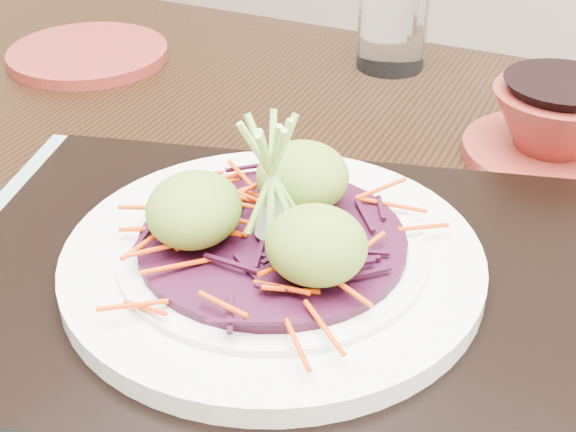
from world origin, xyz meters
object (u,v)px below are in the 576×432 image
at_px(terracotta_bowl_set, 554,129).
at_px(water_glass, 393,19).
at_px(terracotta_side_plate, 88,54).
at_px(serving_tray, 273,281).
at_px(white_plate, 273,258).
at_px(dining_table, 305,358).

bearing_deg(terracotta_bowl_set, water_glass, 146.62).
relative_size(water_glass, terracotta_bowl_set, 0.52).
bearing_deg(terracotta_side_plate, serving_tray, -36.14).
distance_m(terracotta_side_plate, water_glass, 0.31).
distance_m(white_plate, terracotta_bowl_set, 0.28).
bearing_deg(dining_table, water_glass, 99.20).
bearing_deg(water_glass, terracotta_side_plate, -156.24).
bearing_deg(terracotta_bowl_set, terracotta_side_plate, -179.63).
height_order(serving_tray, water_glass, water_glass).
xyz_separation_m(serving_tray, terracotta_bowl_set, (0.11, 0.26, 0.01)).
relative_size(dining_table, water_glass, 12.88).
distance_m(dining_table, serving_tray, 0.13).
distance_m(serving_tray, white_plate, 0.02).
relative_size(dining_table, terracotta_bowl_set, 6.69).
bearing_deg(water_glass, white_plate, -79.63).
xyz_separation_m(serving_tray, terracotta_side_plate, (-0.35, 0.26, -0.01)).
xyz_separation_m(terracotta_side_plate, water_glass, (0.28, 0.12, 0.04)).
xyz_separation_m(serving_tray, water_glass, (-0.07, 0.38, 0.04)).
xyz_separation_m(dining_table, terracotta_bowl_set, (0.12, 0.20, 0.13)).
bearing_deg(serving_tray, dining_table, 77.49).
distance_m(water_glass, terracotta_bowl_set, 0.22).
height_order(water_glass, terracotta_bowl_set, water_glass).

